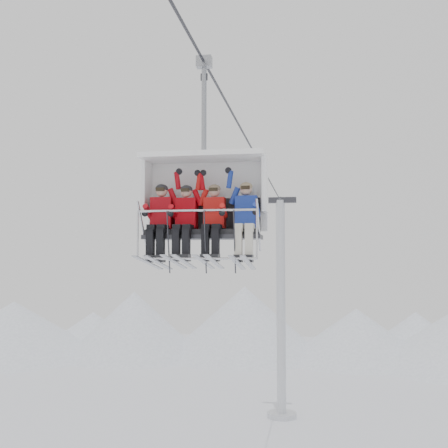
# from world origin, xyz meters

# --- Properties ---
(ridgeline) EXTENTS (72.00, 21.00, 7.00)m
(ridgeline) POSITION_xyz_m (-1.58, 42.05, 2.84)
(ridgeline) COLOR white
(ridgeline) RESTS_ON ground
(lift_tower_right) EXTENTS (2.00, 1.80, 13.48)m
(lift_tower_right) POSITION_xyz_m (0.00, 22.00, 5.78)
(lift_tower_right) COLOR silver
(lift_tower_right) RESTS_ON ground
(haul_cable) EXTENTS (0.06, 50.00, 0.06)m
(haul_cable) POSITION_xyz_m (0.00, 0.00, 13.30)
(haul_cable) COLOR #323237
(haul_cable) RESTS_ON lift_tower_left
(chairlift_carrier) EXTENTS (2.39, 1.17, 3.98)m
(chairlift_carrier) POSITION_xyz_m (0.00, -2.31, 10.68)
(chairlift_carrier) COLOR black
(chairlift_carrier) RESTS_ON haul_cable
(skier_far_left) EXTENTS (0.41, 1.69, 1.63)m
(skier_far_left) POSITION_xyz_m (-0.81, -2.61, 10.21)
(skier_far_left) COLOR #AC0A13
(skier_far_left) RESTS_ON chairlift_carrier
(skier_center_left) EXTENTS (0.40, 1.69, 1.58)m
(skier_center_left) POSITION_xyz_m (-0.32, -2.62, 10.20)
(skier_center_left) COLOR #B4050E
(skier_center_left) RESTS_ON chairlift_carrier
(skier_center_right) EXTENTS (0.40, 1.69, 1.58)m
(skier_center_right) POSITION_xyz_m (0.22, -2.62, 10.20)
(skier_center_right) COLOR red
(skier_center_right) RESTS_ON chairlift_carrier
(skier_far_right) EXTENTS (0.41, 1.69, 1.62)m
(skier_far_right) POSITION_xyz_m (0.83, -2.61, 10.21)
(skier_far_right) COLOR #1F38A4
(skier_far_right) RESTS_ON chairlift_carrier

